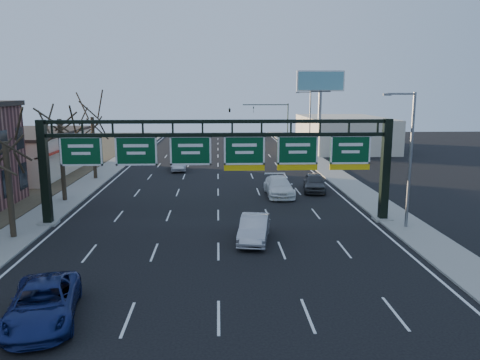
{
  "coord_description": "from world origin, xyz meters",
  "views": [
    {
      "loc": [
        0.05,
        -23.69,
        9.08
      ],
      "look_at": [
        1.49,
        7.06,
        3.2
      ],
      "focal_mm": 35.0,
      "sensor_mm": 36.0,
      "label": 1
    }
  ],
  "objects_px": {
    "sign_gantry": "(220,157)",
    "car_silver_sedan": "(254,228)",
    "car_white_wagon": "(279,186)",
    "car_blue_suv": "(43,303)"
  },
  "relations": [
    {
      "from": "sign_gantry",
      "to": "car_silver_sedan",
      "type": "bearing_deg",
      "value": -63.97
    },
    {
      "from": "sign_gantry",
      "to": "car_white_wagon",
      "type": "bearing_deg",
      "value": 58.29
    },
    {
      "from": "sign_gantry",
      "to": "car_blue_suv",
      "type": "height_order",
      "value": "sign_gantry"
    },
    {
      "from": "car_silver_sedan",
      "to": "car_white_wagon",
      "type": "xyz_separation_m",
      "value": [
        3.14,
        12.59,
        0.03
      ]
    },
    {
      "from": "car_blue_suv",
      "to": "car_silver_sedan",
      "type": "xyz_separation_m",
      "value": [
        9.2,
        9.8,
        0.02
      ]
    },
    {
      "from": "car_white_wagon",
      "to": "sign_gantry",
      "type": "bearing_deg",
      "value": -122.73
    },
    {
      "from": "sign_gantry",
      "to": "car_blue_suv",
      "type": "relative_size",
      "value": 4.46
    },
    {
      "from": "car_blue_suv",
      "to": "car_silver_sedan",
      "type": "height_order",
      "value": "car_silver_sedan"
    },
    {
      "from": "sign_gantry",
      "to": "car_blue_suv",
      "type": "distance_m",
      "value": 16.18
    },
    {
      "from": "car_silver_sedan",
      "to": "car_white_wagon",
      "type": "relative_size",
      "value": 0.85
    }
  ]
}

